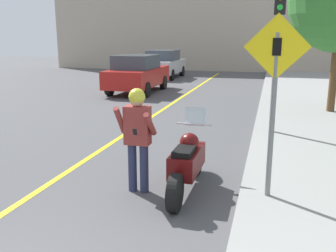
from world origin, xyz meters
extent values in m
cube|color=yellow|center=(-0.60, 6.00, 0.00)|extent=(0.12, 36.00, 0.01)
cube|color=#B2A38E|center=(0.00, 26.00, 4.24)|extent=(28.00, 1.20, 8.48)
cylinder|color=black|center=(1.74, 2.63, 0.29)|extent=(0.14, 0.57, 0.57)
cylinder|color=black|center=(1.74, 4.21, 0.29)|extent=(0.14, 0.57, 0.57)
cube|color=#510C0C|center=(1.74, 3.42, 0.52)|extent=(0.40, 1.09, 0.36)
sphere|color=#510C0C|center=(1.74, 3.57, 0.78)|extent=(0.32, 0.32, 0.32)
cube|color=black|center=(1.74, 3.17, 0.74)|extent=(0.28, 0.48, 0.10)
cylinder|color=silver|center=(1.74, 3.96, 1.00)|extent=(0.62, 0.03, 0.03)
cube|color=silver|center=(1.74, 4.03, 1.12)|extent=(0.36, 0.12, 0.31)
cylinder|color=#282D4C|center=(0.89, 3.18, 0.40)|extent=(0.14, 0.14, 0.80)
cylinder|color=#282D4C|center=(1.09, 3.18, 0.40)|extent=(0.14, 0.14, 0.80)
cube|color=maroon|center=(0.99, 3.18, 1.10)|extent=(0.40, 0.22, 0.61)
cylinder|color=maroon|center=(0.74, 3.08, 1.20)|extent=(0.09, 0.37, 0.48)
cylinder|color=maroon|center=(1.24, 3.06, 1.17)|extent=(0.09, 0.43, 0.43)
sphere|color=tan|center=(0.99, 3.18, 1.51)|extent=(0.22, 0.22, 0.22)
sphere|color=gold|center=(0.99, 3.18, 1.56)|extent=(0.26, 0.26, 0.26)
cube|color=black|center=(1.05, 2.90, 1.07)|extent=(0.06, 0.05, 0.11)
cylinder|color=slate|center=(3.02, 3.30, 1.32)|extent=(0.08, 0.08, 2.40)
cube|color=yellow|center=(3.02, 3.28, 2.32)|extent=(0.91, 0.02, 0.91)
cube|color=black|center=(3.02, 3.26, 2.32)|extent=(0.12, 0.01, 0.24)
cylinder|color=#2D2D30|center=(3.06, 7.39, 1.92)|extent=(0.12, 0.12, 3.61)
sphere|color=green|center=(3.06, 7.25, 3.13)|extent=(0.14, 0.14, 0.14)
cylinder|color=brown|center=(4.87, 10.67, 1.28)|extent=(0.24, 0.24, 2.32)
cylinder|color=black|center=(-3.70, 15.13, 0.32)|extent=(0.22, 0.64, 0.64)
cylinder|color=black|center=(-2.05, 15.13, 0.32)|extent=(0.22, 0.64, 0.64)
cylinder|color=black|center=(-3.70, 12.52, 0.32)|extent=(0.22, 0.64, 0.64)
cylinder|color=black|center=(-2.05, 12.52, 0.32)|extent=(0.22, 0.64, 0.64)
cube|color=#B21E19|center=(-2.88, 13.83, 0.70)|extent=(1.80, 4.20, 0.76)
cube|color=#38424C|center=(-2.88, 13.66, 1.38)|extent=(1.58, 2.18, 0.60)
cylinder|color=black|center=(-4.28, 21.45, 0.32)|extent=(0.22, 0.64, 0.64)
cylinder|color=black|center=(-2.63, 21.45, 0.32)|extent=(0.22, 0.64, 0.64)
cylinder|color=black|center=(-4.28, 18.85, 0.32)|extent=(0.22, 0.64, 0.64)
cylinder|color=black|center=(-2.63, 18.85, 0.32)|extent=(0.22, 0.64, 0.64)
cube|color=silver|center=(-3.46, 20.15, 0.70)|extent=(1.80, 4.20, 0.76)
cube|color=#38424C|center=(-3.46, 19.98, 1.38)|extent=(1.58, 2.18, 0.60)
camera|label=1|loc=(2.97, -2.19, 2.45)|focal=40.00mm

